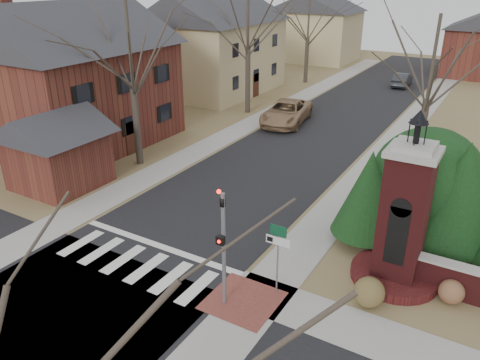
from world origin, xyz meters
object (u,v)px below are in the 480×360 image
Objects in this scene: traffic_signal_pole at (223,239)px; brick_gate_monument at (402,228)px; sign_post at (278,246)px; distant_car at (402,80)px; pickup_truck at (286,112)px.

brick_gate_monument is at bearing 43.24° from traffic_signal_pole.
sign_post is at bearing 47.57° from traffic_signal_pole.
brick_gate_monument is 1.60× the size of distant_car.
brick_gate_monument reaches higher than sign_post.
sign_post reaches higher than distant_car.
distant_car is at bearing 66.52° from pickup_truck.
pickup_truck is at bearing 72.75° from distant_car.
distant_car is (4.57, 17.27, -0.17)m from pickup_truck.
traffic_signal_pole is 1.11× the size of distant_car.
pickup_truck is at bearing 114.46° from sign_post.
brick_gate_monument is (4.70, 4.42, -0.42)m from traffic_signal_pole.
distant_car is at bearing 94.12° from traffic_signal_pole.
pickup_truck is at bearing 127.12° from brick_gate_monument.
traffic_signal_pole reaches higher than sign_post.
distant_car is at bearing 102.61° from brick_gate_monument.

